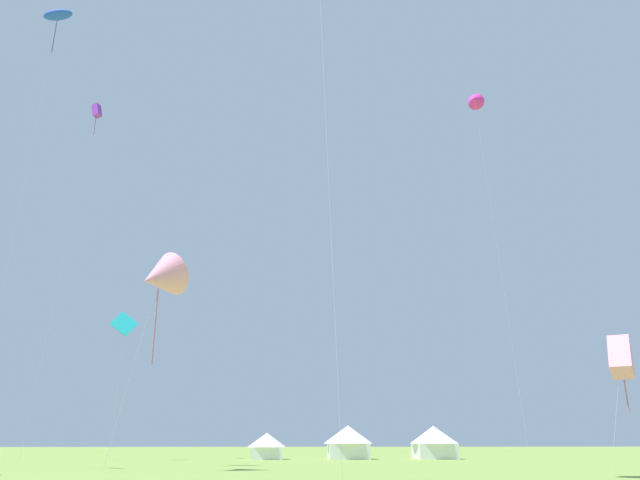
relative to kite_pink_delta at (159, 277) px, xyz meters
name	(u,v)px	position (x,y,z in m)	size (l,w,h in m)	color
kite_pink_delta	(159,277)	(0.00, 0.00, 0.00)	(4.39, 4.42, 13.60)	pink
kite_cyan_diamond	(124,324)	(-7.46, 22.32, 0.96)	(2.58, 2.11, 14.14)	#1EB7CC
kite_purple_box	(96,112)	(-13.02, 22.74, 24.88)	(2.63, 2.77, 37.70)	purple
kite_pink_box	(621,357)	(31.26, 1.70, -4.59)	(3.67, 3.00, 8.75)	pink
kite_magenta_delta	(475,100)	(28.68, 17.82, 25.25)	(2.54, 3.68, 38.13)	#E02DA3
kite_blue_parafoil	(58,16)	(-10.81, 4.01, 22.96)	(2.77, 2.27, 35.34)	blue
festival_tent_left	(267,445)	(6.96, 25.32, -10.40)	(3.86, 3.86, 2.51)	white
festival_tent_center	(348,440)	(15.14, 25.32, -10.00)	(4.97, 4.97, 3.23)	white
festival_tent_right	(434,441)	(23.97, 25.32, -10.02)	(4.92, 4.92, 3.20)	white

